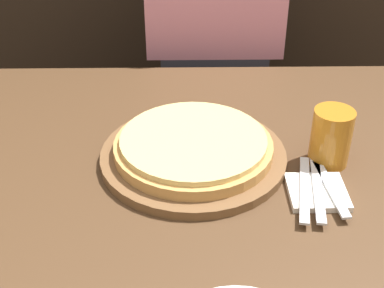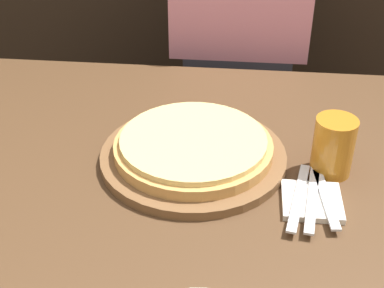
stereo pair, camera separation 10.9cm
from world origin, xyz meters
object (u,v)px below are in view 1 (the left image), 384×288
object	(u,v)px
fork	(305,188)
dinner_knife	(318,188)
spoon	(331,188)
pizza_on_board	(192,150)
beer_glass	(331,135)
diner_person	(213,68)

from	to	relation	value
fork	dinner_knife	size ratio (longest dim) A/B	1.00
fork	spoon	world-z (taller)	same
pizza_on_board	dinner_knife	world-z (taller)	pizza_on_board
fork	dinner_knife	bearing A→B (deg)	0.00
fork	beer_glass	bearing A→B (deg)	57.38
pizza_on_board	diner_person	world-z (taller)	diner_person
pizza_on_board	fork	bearing A→B (deg)	-29.18
fork	dinner_knife	xyz separation A→B (m)	(0.03, 0.00, 0.00)
fork	spoon	size ratio (longest dim) A/B	1.17
diner_person	spoon	bearing A→B (deg)	-76.46
pizza_on_board	spoon	bearing A→B (deg)	-24.32
beer_glass	fork	distance (m)	0.14
pizza_on_board	diner_person	xyz separation A→B (m)	(0.08, 0.65, -0.12)
beer_glass	spoon	distance (m)	0.12
diner_person	beer_glass	bearing A→B (deg)	-72.81
beer_glass	diner_person	bearing A→B (deg)	107.19
beer_glass	dinner_knife	size ratio (longest dim) A/B	0.59
fork	diner_person	world-z (taller)	diner_person
pizza_on_board	fork	xyz separation A→B (m)	(0.21, -0.12, -0.01)
beer_glass	spoon	bearing A→B (deg)	-100.01
fork	diner_person	bearing A→B (deg)	99.96
pizza_on_board	beer_glass	bearing A→B (deg)	-2.15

